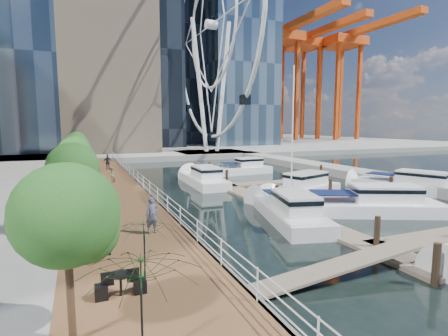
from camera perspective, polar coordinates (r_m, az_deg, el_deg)
ground at (r=19.81m, az=13.09°, el=-12.21°), size 520.00×520.00×0.00m
boardwalk at (r=30.80m, az=-18.33°, el=-4.47°), size 6.00×60.00×1.00m
seawall at (r=31.14m, az=-12.81°, el=-4.16°), size 0.25×60.00×1.00m
land_far at (r=117.81m, az=-17.10°, el=3.89°), size 200.00×114.00×1.00m
breakwater at (r=47.25m, az=18.81°, el=-0.55°), size 4.00×60.00×1.00m
pier at (r=71.90m, az=-2.02°, el=2.33°), size 14.00×12.00×1.00m
railing at (r=30.94m, az=-13.05°, el=-2.31°), size 0.10×60.00×1.05m
floating_docks at (r=32.05m, az=14.38°, el=-3.90°), size 16.00×34.00×2.60m
ferris_wheel at (r=74.23m, az=-2.11°, el=22.28°), size 5.80×45.60×47.80m
port_cranes at (r=136.57m, az=13.19°, el=12.61°), size 40.00×52.00×38.00m
street_trees at (r=29.23m, az=-23.18°, el=2.22°), size 2.60×42.60×4.60m
cafe_tables at (r=14.12m, az=-19.06°, el=-14.56°), size 2.50×13.70×0.74m
yacht_foreground at (r=27.78m, az=22.13°, el=-6.93°), size 12.07×7.82×2.15m
pedestrian_near at (r=18.18m, az=-11.67°, el=-7.56°), size 0.75×0.55×1.87m
pedestrian_mid at (r=34.83m, az=-17.89°, el=-1.08°), size 0.89×0.91×1.47m
pedestrian_far at (r=45.06m, az=-18.43°, el=0.95°), size 1.12×0.52×1.87m
moored_yachts at (r=32.43m, az=12.38°, el=-4.60°), size 22.44×34.79×11.50m
cafe_seating at (r=12.60m, az=-16.11°, el=-13.15°), size 4.10×14.05×2.61m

